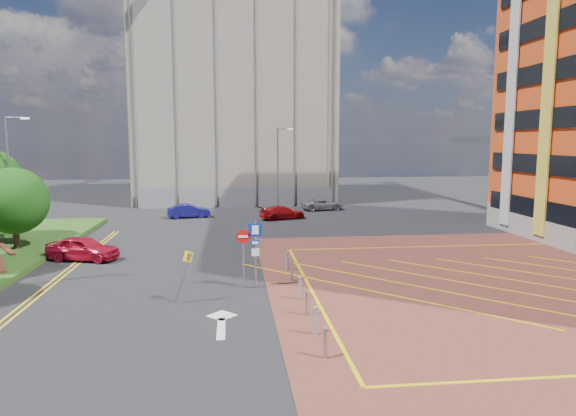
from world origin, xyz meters
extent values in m
plane|color=black|center=(0.00, 0.00, 0.00)|extent=(140.00, 140.00, 0.00)
cube|color=brown|center=(14.00, 0.00, 0.01)|extent=(26.00, 26.00, 0.02)
cube|color=brown|center=(-12.80, 6.00, 0.20)|extent=(2.29, 4.27, 0.40)
cube|color=brown|center=(-14.20, 10.00, 0.20)|extent=(2.69, 4.06, 0.40)
cylinder|color=#3D2B1C|center=(-13.50, 10.00, 1.20)|extent=(0.36, 0.36, 1.80)
sphere|color=#153A0D|center=(-13.50, 10.00, 3.20)|extent=(4.00, 4.00, 4.00)
cylinder|color=#9EA0A8|center=(-14.50, 12.00, 4.30)|extent=(0.16, 0.16, 8.00)
cylinder|color=#9EA0A8|center=(-13.90, 12.00, 8.18)|extent=(1.20, 0.10, 0.10)
cube|color=silver|center=(-13.30, 12.00, 8.15)|extent=(0.50, 0.15, 0.12)
cylinder|color=#9EA0A8|center=(4.00, 28.00, 4.00)|extent=(0.16, 0.16, 8.00)
cylinder|color=#9EA0A8|center=(4.60, 28.00, 7.88)|extent=(1.20, 0.10, 0.10)
cube|color=silver|center=(5.20, 28.00, 7.85)|extent=(0.50, 0.15, 0.12)
cylinder|color=#9EA0A8|center=(0.50, 1.00, 1.60)|extent=(0.10, 0.10, 3.20)
cube|color=#0922A0|center=(0.50, 0.97, 2.75)|extent=(0.60, 0.04, 0.60)
cube|color=white|center=(0.50, 0.94, 2.75)|extent=(0.30, 0.02, 0.42)
cube|color=#0922A0|center=(0.50, 0.97, 2.15)|extent=(0.40, 0.04, 0.25)
cube|color=white|center=(0.50, 0.94, 2.15)|extent=(0.28, 0.02, 0.14)
cube|color=white|center=(0.50, 0.97, 1.70)|extent=(0.35, 0.04, 0.35)
cylinder|color=#9EA0A8|center=(-0.05, 1.00, 1.35)|extent=(0.08, 0.08, 2.70)
cylinder|color=red|center=(-0.05, 0.97, 2.45)|extent=(0.64, 0.04, 0.64)
cube|color=white|center=(-0.05, 0.94, 2.45)|extent=(0.44, 0.02, 0.10)
cylinder|color=#9EA0A8|center=(-2.61, -0.87, 1.10)|extent=(0.82, 0.08, 2.10)
cube|color=yellow|center=(-2.39, -0.90, 2.00)|extent=(0.44, 0.44, 0.58)
cylinder|color=#9EA0A8|center=(2.30, -7.00, 0.47)|extent=(0.14, 0.14, 0.90)
cylinder|color=black|center=(2.30, -5.00, 0.47)|extent=(0.14, 0.14, 0.90)
cylinder|color=#9EA0A8|center=(2.30, -3.00, 0.47)|extent=(0.14, 0.14, 0.90)
cylinder|color=black|center=(2.30, -1.00, 0.47)|extent=(0.14, 0.14, 0.90)
cylinder|color=#9EA0A8|center=(2.30, 2.00, 0.47)|extent=(0.14, 0.14, 0.90)
cylinder|color=black|center=(2.30, 4.00, 0.47)|extent=(0.14, 0.14, 0.90)
cube|color=gray|center=(0.00, 40.00, 11.00)|extent=(21.20, 19.20, 22.00)
cube|color=gold|center=(2.00, 42.00, 17.00)|extent=(0.90, 0.90, 34.00)
cube|color=gray|center=(1.00, 30.00, 1.00)|extent=(21.60, 0.06, 2.00)
imported|color=#B10F29|center=(-9.00, 7.65, 0.69)|extent=(4.36, 2.67, 1.39)
imported|color=navy|center=(-4.31, 23.30, 0.61)|extent=(3.88, 1.90, 1.22)
imported|color=#A60E11|center=(3.82, 21.64, 0.58)|extent=(4.32, 2.80, 1.16)
imported|color=#A4A5AB|center=(8.27, 26.98, 0.56)|extent=(4.35, 2.66, 1.13)
camera|label=1|loc=(-0.56, -22.06, 6.81)|focal=32.00mm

